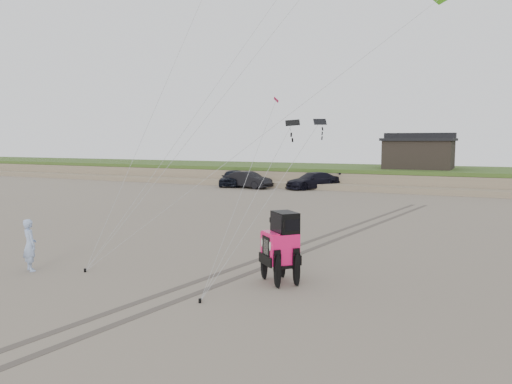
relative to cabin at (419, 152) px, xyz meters
The scene contains 11 objects.
ground 37.20m from the cabin, 93.09° to the right, with size 160.00×160.00×0.00m, color #6B6054.
dune_ridge 3.18m from the cabin, 165.96° to the left, with size 160.00×14.25×1.73m.
cabin is the anchor object (origin of this frame).
truck_a 17.80m from the cabin, 155.94° to the right, with size 1.88×4.67×1.59m, color black.
truck_b 16.32m from the cabin, 149.19° to the right, with size 1.60×4.59×1.51m, color black.
truck_c 10.81m from the cabin, 141.50° to the right, with size 2.12×5.21×1.51m, color black.
jeep 35.41m from the cabin, 88.53° to the right, with size 2.02×4.67×1.74m, color #F71665, non-canonical shape.
man 38.43m from the cabin, 100.69° to the right, with size 0.64×0.42×1.75m, color #849FCC.
stake_main 37.55m from the cabin, 98.24° to the right, with size 0.08×0.08×0.12m, color black.
stake_aux 38.18m from the cabin, 90.37° to the right, with size 0.08×0.08×0.12m, color black.
tire_tracks 29.18m from the cabin, 90.00° to the right, with size 5.22×29.74×0.01m.
Camera 1 is at (8.78, -12.05, 4.31)m, focal length 35.00 mm.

